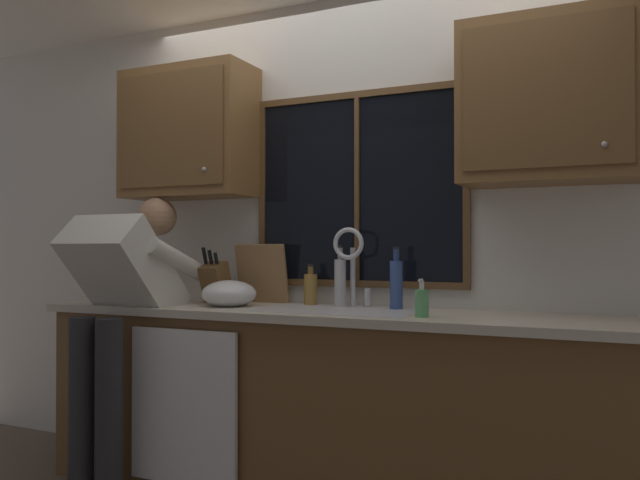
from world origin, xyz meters
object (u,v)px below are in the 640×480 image
person_standing (121,303)px  cutting_board (262,274)px  bottle_amber_small (396,283)px  knife_block (216,283)px  soap_dispenser (422,302)px  bottle_tall_clear (340,281)px  bottle_green_glass (311,288)px  mixing_bowl (229,294)px

person_standing → cutting_board: (0.53, 0.50, 0.14)m
bottle_amber_small → person_standing: bearing=-161.2°
knife_block → soap_dispenser: 1.23m
soap_dispenser → bottle_amber_small: bottle_amber_small is taller
soap_dispenser → knife_block: bearing=169.5°
cutting_board → bottle_tall_clear: 0.49m
bottle_tall_clear → bottle_green_glass: bearing=169.1°
bottle_amber_small → mixing_bowl: bearing=-166.8°
bottle_amber_small → soap_dispenser: bearing=-54.7°
person_standing → cutting_board: size_ratio=4.61×
bottle_green_glass → knife_block: bearing=-167.0°
person_standing → knife_block: (0.32, 0.37, 0.09)m
mixing_bowl → soap_dispenser: size_ratio=1.68×
soap_dispenser → bottle_green_glass: bearing=153.8°
cutting_board → knife_block: bearing=-148.6°
bottle_tall_clear → bottle_amber_small: bearing=-1.3°
knife_block → mixing_bowl: bearing=-36.6°
person_standing → cutting_board: bearing=43.1°
knife_block → bottle_amber_small: size_ratio=1.06×
knife_block → cutting_board: size_ratio=0.99×
mixing_bowl → bottle_tall_clear: size_ratio=0.90×
soap_dispenser → bottle_green_glass: size_ratio=0.78×
person_standing → bottle_amber_small: size_ratio=4.91×
bottle_green_glass → person_standing: bearing=-149.6°
mixing_bowl → soap_dispenser: bearing=-5.7°
mixing_bowl → bottle_green_glass: (0.35, 0.24, 0.02)m
bottle_green_glass → bottle_amber_small: (0.48, -0.04, 0.04)m
person_standing → bottle_green_glass: (0.83, 0.49, 0.07)m
bottle_tall_clear → bottle_amber_small: (0.30, -0.01, -0.00)m
cutting_board → soap_dispenser: bearing=-19.5°
cutting_board → bottle_amber_small: (0.78, -0.05, -0.03)m
mixing_bowl → bottle_tall_clear: bottle_tall_clear is taller
mixing_bowl → bottle_amber_small: bottle_amber_small is taller
knife_block → bottle_tall_clear: 0.70m
bottle_green_glass → bottle_tall_clear: (0.18, -0.04, 0.04)m
cutting_board → bottle_tall_clear: bearing=-5.4°
knife_block → bottle_green_glass: bearing=13.0°
mixing_bowl → bottle_green_glass: size_ratio=1.31×
soap_dispenser → bottle_amber_small: 0.37m
knife_block → cutting_board: bearing=31.4°
knife_block → bottle_amber_small: bearing=4.4°
knife_block → soap_dispenser: bearing=-10.5°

